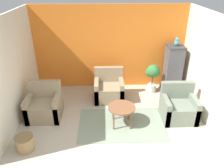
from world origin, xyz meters
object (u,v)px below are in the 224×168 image
object	(u,v)px
coffee_table	(122,109)
birdcage	(173,69)
parrot	(177,42)
wicker_basket	(25,143)
armchair_middle	(109,90)
armchair_left	(44,106)
armchair_right	(178,108)
potted_plant	(153,74)

from	to	relation	value
coffee_table	birdcage	world-z (taller)	birdcage
parrot	wicker_basket	size ratio (longest dim) A/B	0.68
coffee_table	parrot	distance (m)	2.63
armchair_middle	parrot	size ratio (longest dim) A/B	3.55
parrot	wicker_basket	world-z (taller)	parrot
coffee_table	armchair_left	distance (m)	1.98
coffee_table	wicker_basket	world-z (taller)	coffee_table
wicker_basket	armchair_right	bearing A→B (deg)	15.64
coffee_table	armchair_right	xyz separation A→B (m)	(1.44, 0.21, -0.15)
armchair_right	parrot	distance (m)	1.96
armchair_middle	parrot	bearing A→B (deg)	13.48
armchair_left	wicker_basket	distance (m)	1.19
armchair_left	wicker_basket	size ratio (longest dim) A/B	2.42
coffee_table	armchair_middle	xyz separation A→B (m)	(-0.27, 1.23, -0.15)
armchair_right	birdcage	bearing A→B (deg)	81.04
parrot	coffee_table	bearing A→B (deg)	-134.66
coffee_table	armchair_right	bearing A→B (deg)	8.19
coffee_table	wicker_basket	xyz separation A→B (m)	(-2.07, -0.78, -0.28)
armchair_left	parrot	world-z (taller)	parrot
parrot	armchair_middle	bearing A→B (deg)	-166.52
armchair_left	armchair_middle	size ratio (longest dim) A/B	1.00
armchair_left	armchair_middle	bearing A→B (deg)	26.46
armchair_left	parrot	distance (m)	4.04
armchair_left	potted_plant	size ratio (longest dim) A/B	1.02
coffee_table	potted_plant	size ratio (longest dim) A/B	0.73
birdcage	parrot	size ratio (longest dim) A/B	5.67
potted_plant	wicker_basket	bearing A→B (deg)	-142.50
birdcage	armchair_left	bearing A→B (deg)	-160.31
wicker_basket	birdcage	bearing A→B (deg)	33.38
wicker_basket	potted_plant	bearing A→B (deg)	37.50
parrot	potted_plant	distance (m)	1.16
birdcage	parrot	bearing A→B (deg)	90.00
parrot	potted_plant	bearing A→B (deg)	-173.76
potted_plant	coffee_table	bearing A→B (deg)	-123.08
wicker_basket	coffee_table	bearing A→B (deg)	20.53
armchair_middle	potted_plant	size ratio (longest dim) A/B	1.02
armchair_left	armchair_right	xyz separation A→B (m)	(3.38, -0.20, 0.00)
birdcage	parrot	xyz separation A→B (m)	(-0.00, 0.00, 0.85)
armchair_middle	armchair_left	bearing A→B (deg)	-153.54
armchair_right	parrot	world-z (taller)	parrot
coffee_table	armchair_right	world-z (taller)	armchair_right
armchair_right	birdcage	distance (m)	1.56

